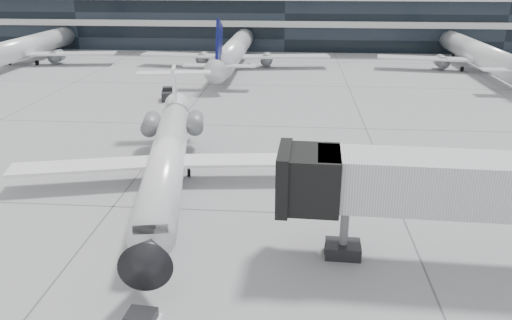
{
  "coord_description": "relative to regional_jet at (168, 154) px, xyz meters",
  "views": [
    {
      "loc": [
        2.58,
        -30.62,
        15.59
      ],
      "look_at": [
        -0.17,
        3.18,
        2.6
      ],
      "focal_mm": 35.0,
      "sensor_mm": 36.0,
      "label": 1
    }
  ],
  "objects": [
    {
      "name": "bg_jet_center",
      "position": [
        -0.93,
        50.49,
        -2.34
      ],
      "size": [
        32.0,
        40.0,
        9.6
      ],
      "primitive_type": null,
      "color": "white",
      "rests_on": "ground"
    },
    {
      "name": "bg_jet_left",
      "position": [
        -37.93,
        50.49,
        -2.34
      ],
      "size": [
        32.0,
        40.0,
        9.6
      ],
      "primitive_type": null,
      "color": "white",
      "rests_on": "ground"
    },
    {
      "name": "terminal",
      "position": [
        7.07,
        77.49,
        2.66
      ],
      "size": [
        170.0,
        22.0,
        10.0
      ],
      "primitive_type": "cube",
      "color": "black",
      "rests_on": "ground"
    },
    {
      "name": "ground",
      "position": [
        7.07,
        -4.51,
        -2.34
      ],
      "size": [
        220.0,
        220.0,
        0.0
      ],
      "primitive_type": "plane",
      "color": "gray",
      "rests_on": "ground"
    },
    {
      "name": "far_tug",
      "position": [
        -6.61,
        25.95,
        -1.64
      ],
      "size": [
        1.95,
        2.72,
        1.57
      ],
      "rotation": [
        0.0,
        0.0,
        0.21
      ],
      "color": "black",
      "rests_on": "ground"
    },
    {
      "name": "jet_bridge",
      "position": [
        20.02,
        -9.92,
        2.43
      ],
      "size": [
        20.4,
        4.77,
        6.55
      ],
      "rotation": [
        0.0,
        0.0,
        -0.04
      ],
      "color": "#A7AAAB",
      "rests_on": "ground"
    },
    {
      "name": "regional_jet",
      "position": [
        0.0,
        0.0,
        0.0
      ],
      "size": [
        23.76,
        29.63,
        6.86
      ],
      "rotation": [
        0.0,
        0.0,
        0.18
      ],
      "color": "white",
      "rests_on": "ground"
    },
    {
      "name": "bg_jet_right",
      "position": [
        39.07,
        50.49,
        -2.34
      ],
      "size": [
        32.0,
        40.0,
        9.6
      ],
      "primitive_type": null,
      "color": "white",
      "rests_on": "ground"
    },
    {
      "name": "traffic_cone",
      "position": [
        -1.12,
        9.85,
        -2.08
      ],
      "size": [
        0.5,
        0.5,
        0.56
      ],
      "rotation": [
        0.0,
        0.0,
        0.43
      ],
      "color": "#FF560D",
      "rests_on": "ground"
    }
  ]
}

